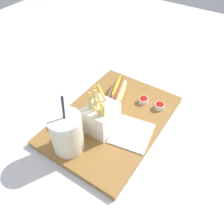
# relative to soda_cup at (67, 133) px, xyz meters

# --- Properties ---
(ground_plane) EXTENTS (2.40, 2.40, 0.02)m
(ground_plane) POSITION_rel_soda_cup_xyz_m (0.18, -0.04, -0.10)
(ground_plane) COLOR silver
(food_tray) EXTENTS (0.49, 0.34, 0.02)m
(food_tray) POSITION_rel_soda_cup_xyz_m (0.18, -0.04, -0.08)
(food_tray) COLOR olive
(food_tray) RESTS_ON ground_plane
(soda_cup) EXTENTS (0.10, 0.10, 0.21)m
(soda_cup) POSITION_rel_soda_cup_xyz_m (0.00, 0.00, 0.00)
(soda_cup) COLOR beige
(soda_cup) RESTS_ON food_tray
(fries_basket) EXTENTS (0.11, 0.09, 0.17)m
(fries_basket) POSITION_rel_soda_cup_xyz_m (0.12, -0.04, -0.02)
(fries_basket) COLOR white
(fries_basket) RESTS_ON food_tray
(hot_dog_1) EXTENTS (0.19, 0.11, 0.07)m
(hot_dog_1) POSITION_rel_soda_cup_xyz_m (0.28, 0.00, -0.04)
(hot_dog_1) COLOR #DBB775
(hot_dog_1) RESTS_ON food_tray
(ketchup_cup_1) EXTENTS (0.04, 0.04, 0.02)m
(ketchup_cup_1) POSITION_rel_soda_cup_xyz_m (0.32, -0.16, -0.06)
(ketchup_cup_1) COLOR white
(ketchup_cup_1) RESTS_ON food_tray
(ketchup_cup_2) EXTENTS (0.04, 0.04, 0.02)m
(ketchup_cup_2) POSITION_rel_soda_cup_xyz_m (0.04, 0.09, -0.06)
(ketchup_cup_2) COLOR white
(ketchup_cup_2) RESTS_ON food_tray
(ketchup_cup_3) EXTENTS (0.04, 0.04, 0.02)m
(ketchup_cup_3) POSITION_rel_soda_cup_xyz_m (0.32, -0.10, -0.06)
(ketchup_cup_3) COLOR white
(ketchup_cup_3) RESTS_ON food_tray
(napkin_stack) EXTENTS (0.16, 0.15, 0.00)m
(napkin_stack) POSITION_rel_soda_cup_xyz_m (0.16, -0.14, -0.07)
(napkin_stack) COLOR white
(napkin_stack) RESTS_ON food_tray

